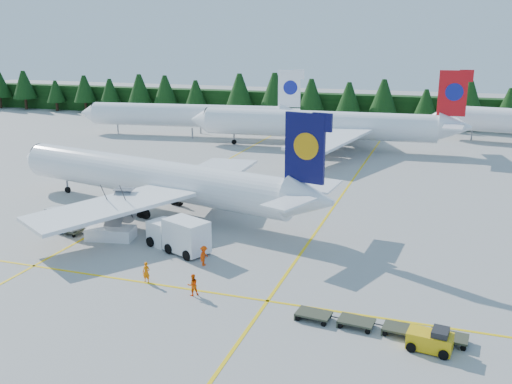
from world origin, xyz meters
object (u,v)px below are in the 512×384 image
(airliner_red, at_px, (313,125))
(service_truck, at_px, (178,234))
(airliner_navy, at_px, (144,177))
(baggage_tug, at_px, (431,340))
(airstairs, at_px, (112,229))

(airliner_red, relative_size, service_truck, 6.90)
(airliner_navy, xyz_separation_m, baggage_tug, (30.52, -20.30, -2.84))
(airstairs, height_order, baggage_tug, airstairs)
(service_truck, relative_size, baggage_tug, 2.35)
(service_truck, bearing_deg, airliner_red, 112.51)
(airliner_red, xyz_separation_m, baggage_tug, (21.07, -59.66, -3.24))
(service_truck, bearing_deg, baggage_tug, -2.12)
(service_truck, distance_m, baggage_tug, 23.88)
(baggage_tug, bearing_deg, airliner_red, 117.15)
(airliner_navy, distance_m, baggage_tug, 36.76)
(airstairs, xyz_separation_m, baggage_tug, (28.78, -11.05, -0.15))
(airliner_navy, bearing_deg, baggage_tug, -20.70)
(airliner_navy, xyz_separation_m, airstairs, (1.74, -9.24, -2.69))
(airliner_navy, distance_m, service_truck, 13.65)
(airliner_red, bearing_deg, baggage_tug, -73.95)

